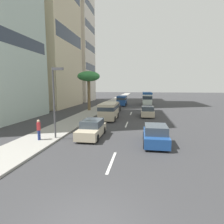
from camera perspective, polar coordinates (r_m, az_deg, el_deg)
ground_plane at (r=36.84m, az=6.43°, el=0.95°), size 198.00×198.00×0.00m
sidewalk_right at (r=37.74m, az=-3.87°, el=1.26°), size 162.00×3.38×0.15m
lane_stripe_near at (r=11.43m, az=-0.11°, el=-15.16°), size 3.20×0.16×0.01m
lane_stripe_mid at (r=21.94m, az=4.53°, el=-3.84°), size 3.20×0.16×0.01m
lane_stripe_far at (r=30.83m, az=5.89°, el=-0.41°), size 3.20×0.16×0.01m
car_lead at (r=16.59m, az=-6.22°, el=-5.18°), size 4.43×1.85×1.53m
minibus_second at (r=45.94m, az=10.76°, el=4.31°), size 6.31×2.34×2.99m
van_third at (r=42.92m, az=3.10°, el=3.72°), size 5.05×2.09×2.26m
car_fourth at (r=27.94m, az=10.88°, el=0.13°), size 4.32×1.94×1.56m
car_fifth at (r=32.40m, az=0.72°, el=1.39°), size 4.78×1.83×1.61m
van_sixth at (r=24.86m, az=-0.95°, el=0.60°), size 4.97×2.18×2.25m
car_seventh at (r=14.83m, az=13.28°, el=-6.94°), size 4.03×1.88×1.54m
pedestrian_near_lamp at (r=16.15m, az=-21.66°, el=-4.84°), size 0.37×0.29×1.67m
palm_tree at (r=33.69m, az=-7.20°, el=10.59°), size 3.98×3.98×6.97m
street_lamp at (r=15.93m, az=-17.15°, el=5.29°), size 0.24×0.97×5.87m
office_tower_far at (r=60.05m, az=-12.10°, el=22.54°), size 10.85×10.90×39.45m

